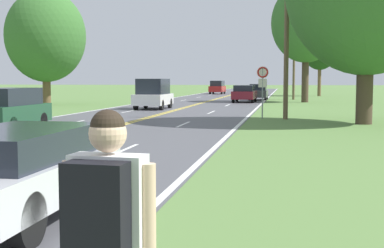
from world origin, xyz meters
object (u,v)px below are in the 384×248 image
at_px(tree_mid_treeline, 306,23).
at_px(hitchhiker_person, 106,223).
at_px(tree_left_verge, 46,36).
at_px(tree_behind_sign, 320,50).
at_px(car_red_suv_distant, 217,87).
at_px(car_white_van_mid_near, 153,94).
at_px(car_maroon_hatchback_mid_far, 245,93).
at_px(car_dark_green_van_approaching, 8,108).
at_px(car_dark_grey_hatchback_receding, 258,92).
at_px(car_silver_hatchback_nearest, 17,169).
at_px(traffic_sign, 263,79).

bearing_deg(tree_mid_treeline, hitchhiker_person, -93.37).
bearing_deg(tree_left_verge, tree_behind_sign, 49.99).
distance_m(tree_left_verge, car_red_suv_distant, 35.79).
bearing_deg(car_white_van_mid_near, tree_mid_treeline, -38.97).
bearing_deg(car_maroon_hatchback_mid_far, tree_left_verge, -62.32).
height_order(car_dark_green_van_approaching, car_dark_grey_hatchback_receding, car_dark_green_van_approaching).
xyz_separation_m(tree_mid_treeline, car_silver_hatchback_nearest, (-5.39, -41.26, -6.24)).
height_order(tree_left_verge, car_silver_hatchback_nearest, tree_left_verge).
xyz_separation_m(car_dark_green_van_approaching, car_maroon_hatchback_mid_far, (7.04, 28.00, -0.06)).
distance_m(hitchhiker_person, car_silver_hatchback_nearest, 4.81).
bearing_deg(tree_left_verge, car_white_van_mid_near, -24.62).
bearing_deg(tree_left_verge, tree_mid_treeline, 22.55).
bearing_deg(traffic_sign, tree_left_verge, 145.24).
xyz_separation_m(tree_left_verge, car_dark_grey_hatchback_receding, (16.06, 13.12, -4.59)).
height_order(tree_behind_sign, car_dark_grey_hatchback_receding, tree_behind_sign).
bearing_deg(car_white_van_mid_near, traffic_sign, -134.83).
relative_size(traffic_sign, car_dark_grey_hatchback_receding, 0.64).
bearing_deg(traffic_sign, car_maroon_hatchback_mid_far, 97.12).
bearing_deg(car_maroon_hatchback_mid_far, traffic_sign, 8.82).
xyz_separation_m(traffic_sign, car_red_suv_distant, (-8.34, 46.49, -1.06)).
bearing_deg(hitchhiker_person, car_silver_hatchback_nearest, 38.63).
distance_m(tree_left_verge, car_maroon_hatchback_mid_far, 17.46).
distance_m(tree_behind_sign, car_dark_green_van_approaching, 50.05).
height_order(car_dark_green_van_approaching, car_maroon_hatchback_mid_far, car_dark_green_van_approaching).
bearing_deg(tree_behind_sign, car_white_van_mid_near, -112.11).
bearing_deg(traffic_sign, hitchhiker_person, -89.67).
relative_size(car_dark_green_van_approaching, car_maroon_hatchback_mid_far, 0.95).
distance_m(car_maroon_hatchback_mid_far, car_red_suv_distant, 27.54).
relative_size(tree_left_verge, tree_mid_treeline, 0.86).
height_order(tree_behind_sign, car_silver_hatchback_nearest, tree_behind_sign).
xyz_separation_m(car_maroon_hatchback_mid_far, car_dark_grey_hatchback_receding, (0.92, 5.74, 0.00)).
bearing_deg(hitchhiker_person, car_red_suv_distant, 10.81).
xyz_separation_m(car_silver_hatchback_nearest, car_white_van_mid_near, (-5.14, 28.27, 0.33)).
xyz_separation_m(hitchhiker_person, car_silver_hatchback_nearest, (-2.72, 3.94, -0.39)).
distance_m(car_maroon_hatchback_mid_far, car_dark_grey_hatchback_receding, 5.81).
distance_m(traffic_sign, tree_mid_treeline, 21.44).
bearing_deg(car_dark_green_van_approaching, car_maroon_hatchback_mid_far, -14.40).
bearing_deg(car_dark_grey_hatchback_receding, traffic_sign, 3.93).
relative_size(tree_behind_sign, car_silver_hatchback_nearest, 1.91).
bearing_deg(car_white_van_mid_near, hitchhiker_person, -166.25).
bearing_deg(car_maroon_hatchback_mid_far, car_white_van_mid_near, -22.20).
height_order(tree_mid_treeline, car_dark_green_van_approaching, tree_mid_treeline).
distance_m(car_dark_grey_hatchback_receding, car_red_suv_distant, 22.23).
xyz_separation_m(car_white_van_mid_near, car_maroon_hatchback_mid_far, (5.27, 11.90, -0.23)).
distance_m(hitchhiker_person, car_white_van_mid_near, 33.16).
relative_size(hitchhiker_person, tree_left_verge, 0.20).
bearing_deg(hitchhiker_person, car_maroon_hatchback_mid_far, 7.37).
distance_m(tree_mid_treeline, car_maroon_hatchback_mid_far, 8.15).
bearing_deg(hitchhiker_person, tree_left_verge, 29.77).
bearing_deg(car_dark_green_van_approaching, tree_left_verge, 21.16).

